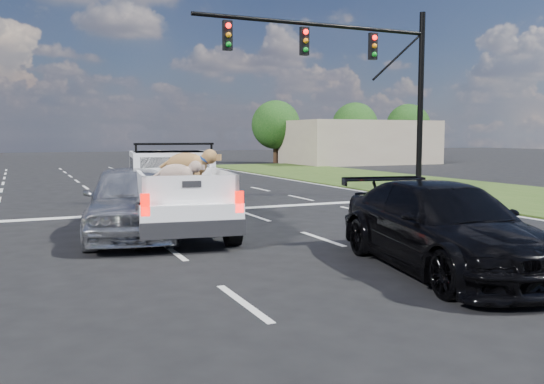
{
  "coord_description": "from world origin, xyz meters",
  "views": [
    {
      "loc": [
        -4.63,
        -7.46,
        2.38
      ],
      "look_at": [
        -0.41,
        2.0,
        1.36
      ],
      "focal_mm": 38.0,
      "sensor_mm": 36.0,
      "label": 1
    }
  ],
  "objects_px": {
    "traffic_signal": "(368,71)",
    "pickup_truck": "(175,190)",
    "silver_sedan": "(131,200)",
    "black_coupe": "(444,227)"
  },
  "relations": [
    {
      "from": "pickup_truck",
      "to": "silver_sedan",
      "type": "height_order",
      "value": "pickup_truck"
    },
    {
      "from": "traffic_signal",
      "to": "silver_sedan",
      "type": "height_order",
      "value": "traffic_signal"
    },
    {
      "from": "silver_sedan",
      "to": "pickup_truck",
      "type": "bearing_deg",
      "value": 32.69
    },
    {
      "from": "pickup_truck",
      "to": "silver_sedan",
      "type": "relative_size",
      "value": 1.21
    },
    {
      "from": "traffic_signal",
      "to": "pickup_truck",
      "type": "relative_size",
      "value": 1.5
    },
    {
      "from": "pickup_truck",
      "to": "traffic_signal",
      "type": "bearing_deg",
      "value": 33.59
    },
    {
      "from": "traffic_signal",
      "to": "black_coupe",
      "type": "bearing_deg",
      "value": -116.41
    },
    {
      "from": "silver_sedan",
      "to": "black_coupe",
      "type": "distance_m",
      "value": 7.16
    },
    {
      "from": "pickup_truck",
      "to": "black_coupe",
      "type": "height_order",
      "value": "pickup_truck"
    },
    {
      "from": "black_coupe",
      "to": "pickup_truck",
      "type": "bearing_deg",
      "value": 127.64
    }
  ]
}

